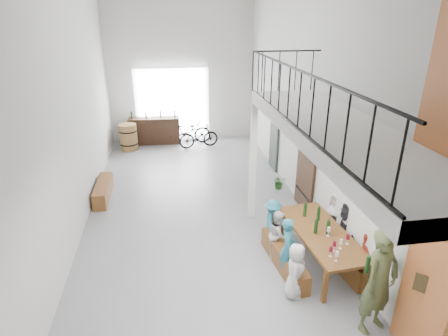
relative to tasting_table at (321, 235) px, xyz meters
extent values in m
plane|color=slate|center=(-2.20, 2.60, -0.71)|extent=(12.00, 12.00, 0.00)
plane|color=silver|center=(-2.20, 8.60, 2.04)|extent=(5.50, 0.00, 5.50)
plane|color=silver|center=(-2.20, -3.40, 2.04)|extent=(5.50, 0.00, 5.50)
plane|color=silver|center=(-4.95, 2.60, 2.04)|extent=(0.00, 12.00, 12.00)
plane|color=silver|center=(0.55, 2.60, 2.04)|extent=(0.00, 12.00, 12.00)
cube|color=white|center=(-2.60, 8.54, 0.69)|extent=(2.80, 0.08, 2.80)
cube|color=#A9592A|center=(0.50, -2.30, 0.34)|extent=(0.06, 0.95, 2.10)
cube|color=#382314|center=(0.50, 2.30, 0.29)|extent=(0.06, 1.10, 2.00)
cube|color=#2D372D|center=(0.50, 5.10, 0.29)|extent=(0.06, 0.80, 2.00)
cube|color=#43361B|center=(0.52, 1.20, 1.19)|extent=(0.04, 0.45, 0.55)
cylinder|color=white|center=(0.51, 3.80, 1.69)|extent=(0.04, 0.28, 0.28)
cube|color=silver|center=(-0.20, -0.60, 2.29)|extent=(1.50, 5.60, 0.25)
cube|color=black|center=(-0.93, -0.60, 3.27)|extent=(0.03, 5.60, 0.03)
cube|color=black|center=(-0.93, -0.60, 2.44)|extent=(0.03, 5.60, 0.03)
cube|color=black|center=(-0.20, 2.18, 3.27)|extent=(1.50, 0.03, 0.03)
cube|color=silver|center=(-0.90, 2.15, 0.73)|extent=(0.14, 0.14, 2.88)
cube|color=brown|center=(0.00, 0.00, 0.05)|extent=(1.12, 2.36, 0.06)
cube|color=brown|center=(-0.31, -1.01, -0.34)|extent=(0.08, 0.08, 0.73)
cube|color=brown|center=(0.47, -0.95, -0.34)|extent=(0.08, 0.08, 0.73)
cube|color=brown|center=(-0.47, 0.95, -0.34)|extent=(0.08, 0.08, 0.73)
cube|color=brown|center=(0.31, 1.01, -0.34)|extent=(0.08, 0.08, 0.73)
cube|color=brown|center=(-0.72, 0.03, -0.50)|extent=(0.47, 1.83, 0.42)
cube|color=brown|center=(0.37, 0.10, -0.47)|extent=(0.53, 2.06, 0.47)
cylinder|color=black|center=(0.09, 0.42, 0.26)|extent=(0.07, 0.07, 0.35)
cylinder|color=black|center=(-0.12, 0.63, 0.26)|extent=(0.07, 0.07, 0.35)
cylinder|color=black|center=(-0.14, -0.02, 0.26)|extent=(0.07, 0.07, 0.35)
cylinder|color=black|center=(0.08, -0.09, 0.26)|extent=(0.07, 0.07, 0.35)
cube|color=brown|center=(-4.70, 3.75, -0.49)|extent=(0.36, 1.57, 0.44)
cylinder|color=brown|center=(-4.28, 7.65, -0.22)|extent=(0.65, 0.65, 0.97)
cylinder|color=black|center=(-4.28, 7.65, -0.46)|extent=(0.66, 0.66, 0.05)
cylinder|color=black|center=(-4.28, 7.65, 0.02)|extent=(0.66, 0.66, 0.05)
cube|color=#382314|center=(-3.34, 8.25, -0.20)|extent=(1.95, 0.63, 1.01)
cylinder|color=black|center=(-4.15, 8.26, 0.45)|extent=(0.06, 0.06, 0.28)
cylinder|color=black|center=(-3.61, 8.22, 0.45)|extent=(0.06, 0.06, 0.28)
cylinder|color=black|center=(-3.07, 8.28, 0.45)|extent=(0.06, 0.06, 0.28)
cylinder|color=black|center=(-2.53, 8.19, 0.45)|extent=(0.06, 0.06, 0.28)
imported|color=beige|center=(-0.78, -0.76, -0.17)|extent=(0.51, 0.61, 1.07)
imported|color=#276F83|center=(-0.73, -0.17, -0.09)|extent=(0.43, 0.53, 1.24)
imported|color=beige|center=(-0.73, 0.45, -0.18)|extent=(0.55, 0.62, 1.05)
imported|color=#276F83|center=(-0.72, 0.94, -0.18)|extent=(0.60, 0.77, 1.05)
imported|color=#A82E1C|center=(0.61, -0.63, -0.16)|extent=(0.51, 0.70, 1.10)
imported|color=black|center=(0.62, 0.18, -0.07)|extent=(0.38, 1.18, 1.28)
imported|color=beige|center=(0.64, 0.72, -0.08)|extent=(0.57, 0.70, 1.25)
imported|color=#4D5831|center=(0.23, -1.68, 0.20)|extent=(0.77, 0.64, 1.81)
imported|color=#184C17|center=(0.25, 3.56, -0.50)|extent=(0.38, 0.33, 0.40)
imported|color=black|center=(-2.12, 8.05, -0.22)|extent=(1.88, 0.70, 0.98)
imported|color=black|center=(-1.70, 7.47, -0.25)|extent=(1.56, 0.69, 0.90)
camera|label=1|loc=(-2.87, -5.87, 4.06)|focal=30.00mm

